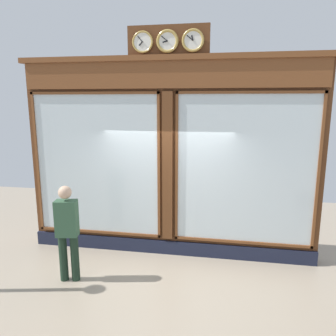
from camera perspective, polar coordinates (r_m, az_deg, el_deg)
The scene contains 2 objects.
shop_facade at distance 6.43m, azimuth 0.20°, elevation 1.73°, with size 5.85×0.42×4.40m.
pedestrian at distance 5.86m, azimuth -17.17°, elevation -10.22°, with size 0.39×0.28×1.69m.
Camera 1 is at (-1.07, 6.11, 3.06)m, focal length 34.91 mm.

